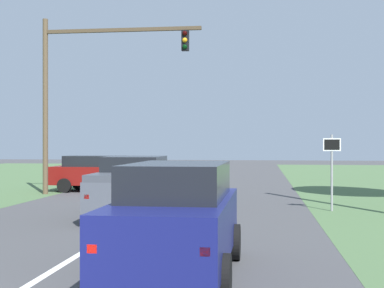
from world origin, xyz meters
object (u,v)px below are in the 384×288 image
Objects in this scene: crossing_suv_far at (98,172)px; red_suv_near at (177,217)px; traffic_light at (84,79)px; keep_moving_sign at (332,162)px; pickup_truck_lead at (136,186)px.

red_suv_near is at bearing -68.56° from crossing_suv_far.
keep_moving_sign is at bearing -24.77° from traffic_light.
keep_moving_sign reaches higher than crossing_suv_far.
crossing_suv_far is (-3.88, 8.68, -0.06)m from pickup_truck_lead.
keep_moving_sign reaches higher than red_suv_near.
red_suv_near is 0.59× the size of traffic_light.
traffic_light reaches higher than crossing_suv_far.
pickup_truck_lead is (-2.51, 7.59, -0.06)m from red_suv_near.
crossing_suv_far is at bearing 85.04° from traffic_light.
pickup_truck_lead is 9.51m from crossing_suv_far.
red_suv_near is at bearing -111.83° from keep_moving_sign.
keep_moving_sign is at bearing -32.37° from crossing_suv_far.
traffic_light reaches higher than keep_moving_sign.
traffic_light is 12.05m from keep_moving_sign.
pickup_truck_lead is at bearing -65.90° from crossing_suv_far.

